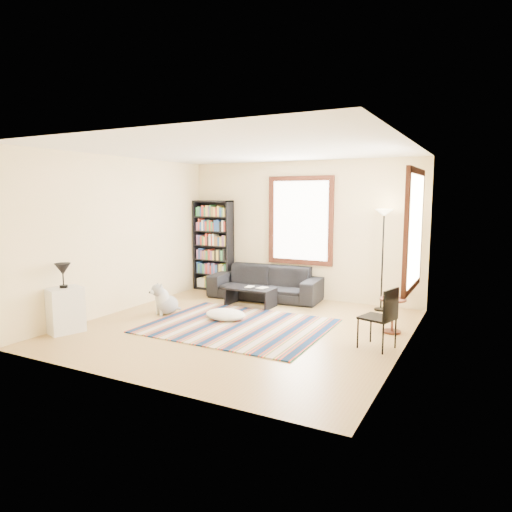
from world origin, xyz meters
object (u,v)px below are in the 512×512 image
at_px(folding_chair, 377,318).
at_px(floor_lamp, 382,260).
at_px(side_table, 392,316).
at_px(white_cabinet, 65,310).
at_px(floor_cushion, 226,315).
at_px(sofa, 265,282).
at_px(coffee_table, 251,297).
at_px(dog, 167,299).
at_px(bookshelf, 213,246).

bearing_deg(folding_chair, floor_lamp, 116.42).
relative_size(side_table, white_cabinet, 0.77).
bearing_deg(floor_cushion, folding_chair, -6.22).
bearing_deg(sofa, floor_cushion, -89.83).
bearing_deg(floor_lamp, white_cabinet, -138.10).
xyz_separation_m(sofa, side_table, (2.79, -1.23, -0.06)).
xyz_separation_m(coffee_table, white_cabinet, (-1.75, -2.81, 0.17)).
bearing_deg(dog, coffee_table, 71.17).
bearing_deg(folding_chair, bookshelf, 166.50).
height_order(sofa, bookshelf, bookshelf).
distance_m(sofa, bookshelf, 1.60).
bearing_deg(dog, sofa, 84.55).
bearing_deg(sofa, folding_chair, -40.82).
bearing_deg(white_cabinet, folding_chair, 36.85).
bearing_deg(sofa, dog, -121.45).
bearing_deg(floor_lamp, floor_cushion, -139.59).
xyz_separation_m(sofa, dog, (-1.01, -1.92, -0.05)).
relative_size(folding_chair, dog, 1.54).
distance_m(side_table, white_cabinet, 5.05).
distance_m(white_cabinet, dog, 1.76).
relative_size(sofa, coffee_table, 2.54).
height_order(coffee_table, dog, dog).
xyz_separation_m(side_table, white_cabinet, (-4.50, -2.30, 0.08)).
bearing_deg(folding_chair, floor_cushion, -170.48).
height_order(bookshelf, coffee_table, bookshelf).
distance_m(bookshelf, white_cabinet, 3.86).
distance_m(floor_lamp, side_table, 1.55).
distance_m(bookshelf, side_table, 4.53).
relative_size(floor_cushion, white_cabinet, 1.03).
height_order(floor_cushion, side_table, side_table).
xyz_separation_m(floor_lamp, folding_chair, (0.41, -2.16, -0.50)).
xyz_separation_m(folding_chair, white_cabinet, (-4.45, -1.46, -0.08)).
relative_size(bookshelf, floor_lamp, 1.08).
xyz_separation_m(sofa, floor_lamp, (2.33, 0.10, 0.60)).
bearing_deg(sofa, coffee_table, -90.45).
distance_m(coffee_table, folding_chair, 3.02).
height_order(sofa, side_table, sofa).
bearing_deg(bookshelf, white_cabinet, -94.25).
relative_size(coffee_table, side_table, 1.67).
xyz_separation_m(coffee_table, floor_cushion, (0.08, -1.06, -0.09)).
relative_size(bookshelf, floor_cushion, 2.77).
distance_m(folding_chair, white_cabinet, 4.69).
bearing_deg(bookshelf, sofa, -10.69).
distance_m(floor_lamp, dog, 3.95).
height_order(sofa, dog, sofa).
distance_m(bookshelf, dog, 2.34).
relative_size(coffee_table, floor_cushion, 1.25).
height_order(coffee_table, side_table, side_table).
relative_size(side_table, dog, 0.97).
relative_size(sofa, white_cabinet, 3.27).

